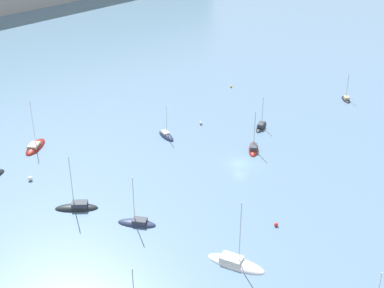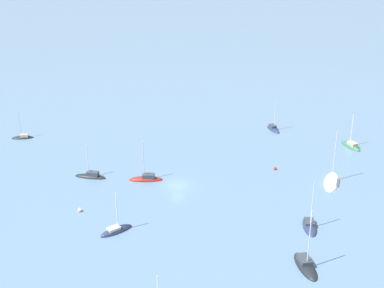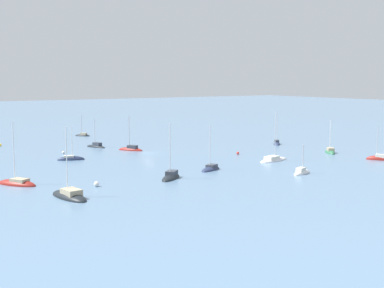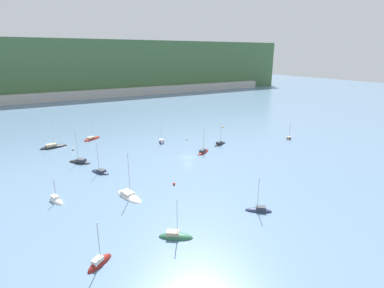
{
  "view_description": "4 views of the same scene",
  "coord_description": "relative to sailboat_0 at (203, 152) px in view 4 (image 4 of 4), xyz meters",
  "views": [
    {
      "loc": [
        -73.47,
        -49.49,
        48.42
      ],
      "look_at": [
        -5.19,
        7.44,
        3.75
      ],
      "focal_mm": 50.0,
      "sensor_mm": 36.0,
      "label": 1
    },
    {
      "loc": [
        -48.8,
        74.64,
        46.61
      ],
      "look_at": [
        3.7,
        -11.23,
        3.56
      ],
      "focal_mm": 50.0,
      "sensor_mm": 36.0,
      "label": 2
    },
    {
      "loc": [
        -106.77,
        57.79,
        17.06
      ],
      "look_at": [
        -2.51,
        -10.34,
        1.66
      ],
      "focal_mm": 50.0,
      "sensor_mm": 36.0,
      "label": 3
    },
    {
      "loc": [
        -42.67,
        -75.08,
        30.39
      ],
      "look_at": [
        5.09,
        6.11,
        1.83
      ],
      "focal_mm": 28.0,
      "sensor_mm": 36.0,
      "label": 4
    }
  ],
  "objects": [
    {
      "name": "ground_plane",
      "position": [
        -6.36,
        -1.24,
        -0.14
      ],
      "size": [
        600.0,
        600.0,
        0.0
      ],
      "primitive_type": "plane",
      "color": "slate"
    },
    {
      "name": "hillside_ridge",
      "position": [
        -6.36,
        173.84,
        19.88
      ],
      "size": [
        358.12,
        58.95,
        40.04
      ],
      "color": "#42663D",
      "rests_on": "ground_plane"
    },
    {
      "name": "shore_town_strip",
      "position": [
        -6.36,
        140.87,
        2.75
      ],
      "size": [
        304.4,
        6.0,
        5.78
      ],
      "color": "#B7B2A8",
      "rests_on": "ground_plane"
    },
    {
      "name": "sailboat_0",
      "position": [
        0.0,
        0.0,
        0.0
      ],
      "size": [
        6.49,
        5.02,
        8.8
      ],
      "rotation": [
        0.0,
        0.0,
        0.56
      ],
      "color": "maroon",
      "rests_on": "ground_plane"
    },
    {
      "name": "sailboat_1",
      "position": [
        -35.8,
        10.36,
        0.0
      ],
      "size": [
        6.41,
        6.73,
        10.31
      ],
      "rotation": [
        0.0,
        0.0,
        2.31
      ],
      "color": "black",
      "rests_on": "ground_plane"
    },
    {
      "name": "sailboat_2",
      "position": [
        -30.63,
        -17.58,
        -0.03
      ],
      "size": [
        4.6,
        8.9,
        11.07
      ],
      "rotation": [
        0.0,
        0.0,
        4.94
      ],
      "color": "silver",
      "rests_on": "ground_plane"
    },
    {
      "name": "sailboat_3",
      "position": [
        -10.27,
        -36.91,
        -0.01
      ],
      "size": [
        5.2,
        4.68,
        7.93
      ],
      "rotation": [
        0.0,
        0.0,
        2.46
      ],
      "color": "#232D4C",
      "rests_on": "ground_plane"
    },
    {
      "name": "sailboat_4",
      "position": [
        9.87,
        4.63,
        0.02
      ],
      "size": [
        6.49,
        3.68,
        7.44
      ],
      "rotation": [
        0.0,
        0.0,
        0.34
      ],
      "color": "black",
      "rests_on": "ground_plane"
    },
    {
      "name": "sailboat_5",
      "position": [
        -40.62,
        30.21,
        -0.02
      ],
      "size": [
        8.97,
        4.0,
        11.08
      ],
      "rotation": [
        0.0,
        0.0,
        0.13
      ],
      "color": "black",
      "rests_on": "ground_plane"
    },
    {
      "name": "sailboat_6",
      "position": [
        -27.04,
        33.93,
        -0.05
      ],
      "size": [
        7.73,
        6.21,
        10.99
      ],
      "rotation": [
        0.0,
        0.0,
        0.56
      ],
      "color": "maroon",
      "rests_on": "ground_plane"
    },
    {
      "name": "sailboat_7",
      "position": [
        -32.6,
        -0.24,
        -0.03
      ],
      "size": [
        4.82,
        6.4,
        8.97
      ],
      "rotation": [
        0.0,
        0.0,
        2.07
      ],
      "color": "#232D4C",
      "rests_on": "ground_plane"
    },
    {
      "name": "sailboat_8",
      "position": [
        -6.61,
        17.3,
        -0.06
      ],
      "size": [
        3.71,
        5.94,
        7.82
      ],
      "rotation": [
        0.0,
        0.0,
        4.34
      ],
      "color": "#232D4C",
      "rests_on": "ground_plane"
    },
    {
      "name": "sailboat_9",
      "position": [
        -41.84,
        -36.66,
        -0.02
      ],
      "size": [
        4.81,
        3.79,
        7.85
      ],
      "rotation": [
        0.0,
        0.0,
        0.57
      ],
      "color": "maroon",
      "rests_on": "ground_plane"
    },
    {
      "name": "sailboat_10",
      "position": [
        -28.86,
        -36.4,
        -0.03
      ],
      "size": [
        5.99,
        5.06,
        8.34
      ],
      "rotation": [
        0.0,
        0.0,
        5.66
      ],
      "color": "#2D6647",
      "rests_on": "ground_plane"
    },
    {
      "name": "sailboat_11",
      "position": [
        36.36,
        -2.37,
        -0.02
      ],
      "size": [
        4.81,
        4.34,
        6.77
      ],
      "rotation": [
        0.0,
        0.0,
        0.68
      ],
      "color": "black",
      "rests_on": "ground_plane"
    },
    {
      "name": "sailboat_12",
      "position": [
        -44.86,
        -11.6,
        -0.03
      ],
      "size": [
        3.24,
        5.47,
        5.98
      ],
      "rotation": [
        0.0,
        0.0,
        5.04
      ],
      "color": "white",
      "rests_on": "ground_plane"
    },
    {
      "name": "mooring_buoy_0",
      "position": [
        -19.24,
        -17.13,
        0.17
      ],
      "size": [
        0.62,
        0.62,
        0.62
      ],
      "color": "red",
      "rests_on": "ground_plane"
    },
    {
      "name": "mooring_buoy_1",
      "position": [
        2.71,
        15.58,
        0.2
      ],
      "size": [
        0.68,
        0.68,
        0.68
      ],
      "color": "white",
      "rests_on": "ground_plane"
    },
    {
      "name": "mooring_buoy_2",
      "position": [
        25.38,
        23.95,
        0.16
      ],
      "size": [
        0.59,
        0.59,
        0.59
      ],
      "color": "yellow",
      "rests_on": "ground_plane"
    },
    {
      "name": "mooring_buoy_3",
      "position": [
        -35.34,
        23.78,
        0.27
      ],
      "size": [
        0.82,
        0.82,
        0.82
      ],
      "color": "white",
      "rests_on": "ground_plane"
    }
  ]
}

